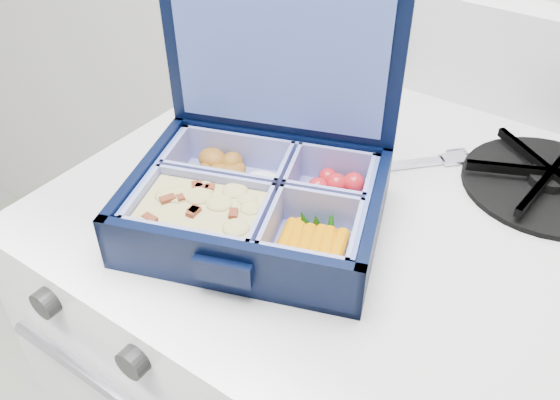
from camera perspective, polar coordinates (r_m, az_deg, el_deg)
The scene contains 4 objects.
bento_box at distance 0.59m, azimuth -2.28°, elevation -0.39°, with size 0.24×0.19×0.06m, color black, non-canonical shape.
burner_grate at distance 0.72m, azimuth 24.53°, elevation 2.04°, with size 0.19×0.19×0.03m, color black.
burner_grate_rear at distance 0.82m, azimuth 2.67°, elevation 10.13°, with size 0.17×0.17×0.02m, color black.
fork at distance 0.69m, azimuth 9.72°, elevation 3.14°, with size 0.03×0.19×0.01m, color silver, non-canonical shape.
Camera 1 is at (0.14, 1.20, 1.28)m, focal length 38.00 mm.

